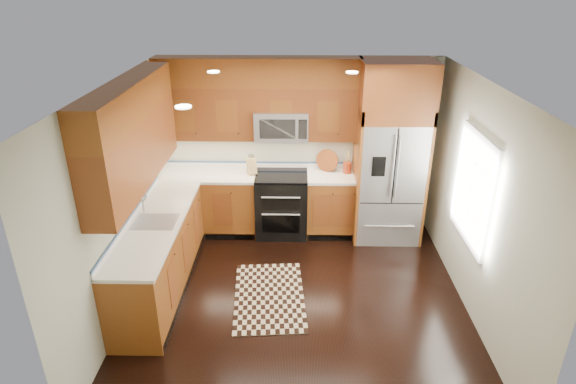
{
  "coord_description": "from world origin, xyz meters",
  "views": [
    {
      "loc": [
        -0.03,
        -4.81,
        3.63
      ],
      "look_at": [
        -0.13,
        0.6,
        1.16
      ],
      "focal_mm": 30.0,
      "sensor_mm": 36.0,
      "label": 1
    }
  ],
  "objects_px": {
    "range": "(282,204)",
    "knife_block": "(252,166)",
    "refrigerator": "(391,153)",
    "utensil_crock": "(347,165)",
    "rug": "(269,296)"
  },
  "relations": [
    {
      "from": "knife_block",
      "to": "utensil_crock",
      "type": "height_order",
      "value": "utensil_crock"
    },
    {
      "from": "refrigerator",
      "to": "knife_block",
      "type": "relative_size",
      "value": 8.58
    },
    {
      "from": "range",
      "to": "rug",
      "type": "height_order",
      "value": "range"
    },
    {
      "from": "range",
      "to": "utensil_crock",
      "type": "distance_m",
      "value": 1.14
    },
    {
      "from": "range",
      "to": "knife_block",
      "type": "distance_m",
      "value": 0.74
    },
    {
      "from": "refrigerator",
      "to": "utensil_crock",
      "type": "bearing_deg",
      "value": 164.93
    },
    {
      "from": "refrigerator",
      "to": "rug",
      "type": "distance_m",
      "value": 2.64
    },
    {
      "from": "range",
      "to": "refrigerator",
      "type": "xyz_separation_m",
      "value": [
        1.55,
        -0.04,
        0.83
      ]
    },
    {
      "from": "rug",
      "to": "utensil_crock",
      "type": "xyz_separation_m",
      "value": [
        1.07,
        1.75,
        1.05
      ]
    },
    {
      "from": "range",
      "to": "utensil_crock",
      "type": "bearing_deg",
      "value": 7.06
    },
    {
      "from": "rug",
      "to": "knife_block",
      "type": "xyz_separation_m",
      "value": [
        -0.34,
        1.7,
        1.06
      ]
    },
    {
      "from": "knife_block",
      "to": "rug",
      "type": "bearing_deg",
      "value": -78.74
    },
    {
      "from": "refrigerator",
      "to": "utensil_crock",
      "type": "distance_m",
      "value": 0.65
    },
    {
      "from": "refrigerator",
      "to": "utensil_crock",
      "type": "relative_size",
      "value": 7.59
    },
    {
      "from": "range",
      "to": "utensil_crock",
      "type": "relative_size",
      "value": 2.76
    }
  ]
}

